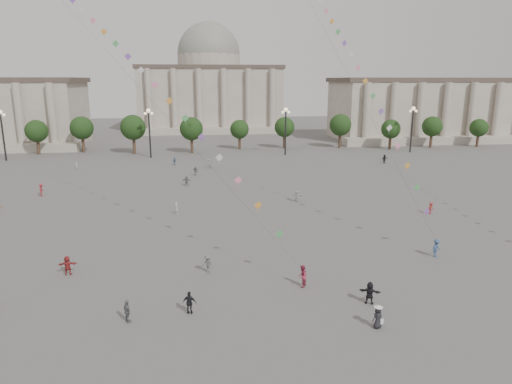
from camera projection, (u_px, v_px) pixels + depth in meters
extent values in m
plane|color=#5D5A57|center=(266.00, 305.00, 34.59)|extent=(360.00, 360.00, 0.00)
cube|color=#A09486|center=(471.00, 110.00, 133.50)|extent=(80.00, 22.00, 16.00)
cube|color=#4A3E36|center=(474.00, 80.00, 131.44)|extent=(81.60, 22.44, 1.20)
cube|color=#A09486|center=(496.00, 140.00, 122.66)|extent=(84.00, 4.00, 2.00)
cube|color=#A09486|center=(210.00, 100.00, 157.36)|extent=(46.00, 30.00, 20.00)
cube|color=#4A3E36|center=(209.00, 68.00, 154.82)|extent=(46.92, 30.60, 1.20)
cube|color=#A09486|center=(212.00, 131.00, 143.15)|extent=(48.30, 4.00, 2.00)
cylinder|color=#A09486|center=(209.00, 62.00, 154.37)|extent=(21.00, 21.00, 5.00)
sphere|color=gray|center=(209.00, 54.00, 153.77)|extent=(21.00, 21.00, 21.00)
cylinder|color=#3C2C1E|center=(33.00, 147.00, 104.03)|extent=(0.70, 0.70, 3.52)
sphere|color=black|center=(31.00, 131.00, 103.15)|extent=(5.12, 5.12, 5.12)
cylinder|color=#3C2C1E|center=(88.00, 146.00, 105.53)|extent=(0.70, 0.70, 3.52)
sphere|color=black|center=(86.00, 130.00, 104.65)|extent=(5.12, 5.12, 5.12)
cylinder|color=#3C2C1E|center=(141.00, 145.00, 107.02)|extent=(0.70, 0.70, 3.52)
sphere|color=black|center=(140.00, 129.00, 106.14)|extent=(5.12, 5.12, 5.12)
cylinder|color=#3C2C1E|center=(192.00, 144.00, 108.52)|extent=(0.70, 0.70, 3.52)
sphere|color=black|center=(192.00, 129.00, 107.64)|extent=(5.12, 5.12, 5.12)
cylinder|color=#3C2C1E|center=(242.00, 143.00, 110.02)|extent=(0.70, 0.70, 3.52)
sphere|color=black|center=(242.00, 128.00, 109.14)|extent=(5.12, 5.12, 5.12)
cylinder|color=#3C2C1E|center=(291.00, 142.00, 111.51)|extent=(0.70, 0.70, 3.52)
sphere|color=black|center=(291.00, 127.00, 110.63)|extent=(5.12, 5.12, 5.12)
cylinder|color=#3C2C1E|center=(339.00, 141.00, 113.01)|extent=(0.70, 0.70, 3.52)
sphere|color=black|center=(339.00, 127.00, 112.13)|extent=(5.12, 5.12, 5.12)
cylinder|color=#3C2C1E|center=(385.00, 141.00, 114.51)|extent=(0.70, 0.70, 3.52)
sphere|color=black|center=(386.00, 126.00, 113.63)|extent=(5.12, 5.12, 5.12)
cylinder|color=#3C2C1E|center=(430.00, 140.00, 116.00)|extent=(0.70, 0.70, 3.52)
sphere|color=black|center=(431.00, 125.00, 115.12)|extent=(5.12, 5.12, 5.12)
cylinder|color=#3C2C1E|center=(474.00, 139.00, 117.50)|extent=(0.70, 0.70, 3.52)
sphere|color=black|center=(475.00, 125.00, 116.62)|extent=(5.12, 5.12, 5.12)
cylinder|color=#262628|center=(3.00, 137.00, 95.18)|extent=(0.36, 0.36, 10.00)
sphere|color=#FFE5B2|center=(0.00, 112.00, 93.93)|extent=(0.90, 0.90, 0.90)
sphere|color=#FFE5B2|center=(4.00, 115.00, 94.16)|extent=(0.60, 0.60, 0.60)
cylinder|color=#262628|center=(150.00, 135.00, 98.92)|extent=(0.36, 0.36, 10.00)
sphere|color=#FFE5B2|center=(148.00, 111.00, 97.67)|extent=(0.90, 0.90, 0.90)
sphere|color=#FFE5B2|center=(145.00, 114.00, 97.73)|extent=(0.60, 0.60, 0.60)
sphere|color=#FFE5B2|center=(152.00, 113.00, 97.90)|extent=(0.60, 0.60, 0.60)
cylinder|color=#262628|center=(285.00, 133.00, 102.66)|extent=(0.36, 0.36, 10.00)
sphere|color=#FFE5B2|center=(286.00, 110.00, 101.42)|extent=(0.90, 0.90, 0.90)
sphere|color=#FFE5B2|center=(283.00, 112.00, 101.47)|extent=(0.60, 0.60, 0.60)
sphere|color=#FFE5B2|center=(289.00, 112.00, 101.65)|extent=(0.60, 0.60, 0.60)
cylinder|color=#262628|center=(412.00, 131.00, 106.40)|extent=(0.36, 0.36, 10.00)
sphere|color=#FFE5B2|center=(414.00, 108.00, 105.16)|extent=(0.90, 0.90, 0.90)
sphere|color=#FFE5B2|center=(410.00, 111.00, 105.21)|extent=(0.60, 0.60, 0.60)
sphere|color=#FFE5B2|center=(416.00, 111.00, 105.39)|extent=(0.60, 0.60, 0.60)
imported|color=#385C7F|center=(174.00, 161.00, 91.24)|extent=(0.95, 0.87, 1.56)
imported|color=black|center=(370.00, 293.00, 34.66)|extent=(1.71, 1.13, 1.76)
imported|color=silver|center=(209.00, 164.00, 88.11)|extent=(1.74, 1.12, 1.79)
imported|color=#5A5A5E|center=(208.00, 264.00, 40.17)|extent=(1.28, 1.12, 1.72)
imported|color=silver|center=(297.00, 196.00, 63.89)|extent=(1.55, 0.96, 1.59)
imported|color=maroon|center=(431.00, 208.00, 57.92)|extent=(1.15, 0.97, 1.55)
imported|color=black|center=(384.00, 159.00, 93.21)|extent=(1.76, 1.18, 1.82)
imported|color=#B6B5B1|center=(77.00, 166.00, 86.40)|extent=(0.66, 0.69, 1.60)
imported|color=slate|center=(187.00, 181.00, 73.42)|extent=(1.57, 0.69, 1.63)
imported|color=silver|center=(177.00, 208.00, 57.96)|extent=(0.56, 0.68, 1.58)
imported|color=#5B5C5F|center=(195.00, 171.00, 81.27)|extent=(1.04, 0.62, 1.66)
imported|color=maroon|center=(42.00, 190.00, 66.83)|extent=(0.70, 1.22, 1.88)
imported|color=#A02B2C|center=(68.00, 265.00, 39.84)|extent=(1.64, 0.62, 1.73)
imported|color=slate|center=(127.00, 311.00, 31.97)|extent=(0.88, 1.07, 1.70)
imported|color=black|center=(190.00, 303.00, 33.16)|extent=(1.09, 0.66, 1.73)
imported|color=#9F2B45|center=(302.00, 276.00, 37.46)|extent=(1.06, 1.14, 1.88)
imported|color=#344E76|center=(436.00, 248.00, 43.83)|extent=(1.35, 1.20, 1.81)
imported|color=black|center=(378.00, 317.00, 31.26)|extent=(0.90, 0.73, 1.59)
cone|color=white|center=(379.00, 306.00, 31.06)|extent=(0.52, 0.52, 0.14)
cylinder|color=white|center=(378.00, 307.00, 31.08)|extent=(0.60, 0.60, 0.02)
cube|color=white|center=(382.00, 321.00, 31.21)|extent=(0.22, 0.10, 0.35)
cylinder|color=#3F3F3F|center=(111.00, 55.00, 53.21)|extent=(0.02, 0.02, 68.83)
cube|color=#50AE5E|center=(280.00, 234.00, 38.48)|extent=(0.76, 0.25, 0.76)
cube|color=gold|center=(258.00, 205.00, 39.76)|extent=(0.76, 0.25, 0.76)
cube|color=pink|center=(238.00, 180.00, 41.07)|extent=(0.76, 0.25, 0.76)
cube|color=silver|center=(219.00, 158.00, 42.40)|extent=(0.76, 0.25, 0.76)
cube|color=#8A59B2|center=(202.00, 137.00, 43.75)|extent=(0.76, 0.25, 0.76)
cube|color=#50AE5E|center=(185.00, 118.00, 45.11)|extent=(0.76, 0.25, 0.76)
cube|color=gold|center=(170.00, 101.00, 46.48)|extent=(0.76, 0.25, 0.76)
cube|color=pink|center=(155.00, 85.00, 47.86)|extent=(0.76, 0.25, 0.76)
cube|color=silver|center=(141.00, 70.00, 49.25)|extent=(0.76, 0.25, 0.76)
cube|color=#8A59B2|center=(128.00, 56.00, 50.64)|extent=(0.76, 0.25, 0.76)
cube|color=#50AE5E|center=(116.00, 44.00, 52.04)|extent=(0.76, 0.25, 0.76)
cube|color=gold|center=(104.00, 32.00, 53.44)|extent=(0.76, 0.25, 0.76)
cube|color=pink|center=(93.00, 20.00, 54.85)|extent=(0.76, 0.25, 0.76)
cube|color=silver|center=(82.00, 10.00, 56.26)|extent=(0.76, 0.25, 0.76)
cube|color=#8A59B2|center=(72.00, 0.00, 57.67)|extent=(0.76, 0.25, 0.76)
cylinder|color=#3F3F3F|center=(320.00, 21.00, 63.07)|extent=(0.02, 0.02, 71.01)
cube|color=#8A59B2|center=(427.00, 212.00, 44.73)|extent=(0.76, 0.25, 0.76)
cube|color=#50AE5E|center=(417.00, 187.00, 45.90)|extent=(0.76, 0.25, 0.76)
cube|color=gold|center=(407.00, 166.00, 47.11)|extent=(0.76, 0.25, 0.76)
cube|color=pink|center=(398.00, 146.00, 48.33)|extent=(0.76, 0.25, 0.76)
cube|color=silver|center=(389.00, 128.00, 49.58)|extent=(0.76, 0.25, 0.76)
cube|color=#8A59B2|center=(381.00, 111.00, 50.84)|extent=(0.76, 0.25, 0.76)
cube|color=#50AE5E|center=(373.00, 96.00, 52.10)|extent=(0.76, 0.25, 0.76)
cube|color=gold|center=(365.00, 81.00, 53.38)|extent=(0.76, 0.25, 0.76)
cube|color=pink|center=(358.00, 68.00, 54.66)|extent=(0.76, 0.25, 0.76)
cube|color=silver|center=(351.00, 55.00, 55.95)|extent=(0.76, 0.25, 0.76)
cube|color=#8A59B2|center=(344.00, 43.00, 57.24)|extent=(0.76, 0.25, 0.76)
cube|color=#50AE5E|center=(338.00, 32.00, 58.54)|extent=(0.76, 0.25, 0.76)
cube|color=gold|center=(332.00, 21.00, 59.84)|extent=(0.76, 0.25, 0.76)
cube|color=pink|center=(326.00, 11.00, 61.15)|extent=(0.76, 0.25, 0.76)
cube|color=silver|center=(320.00, 2.00, 62.46)|extent=(0.76, 0.25, 0.76)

